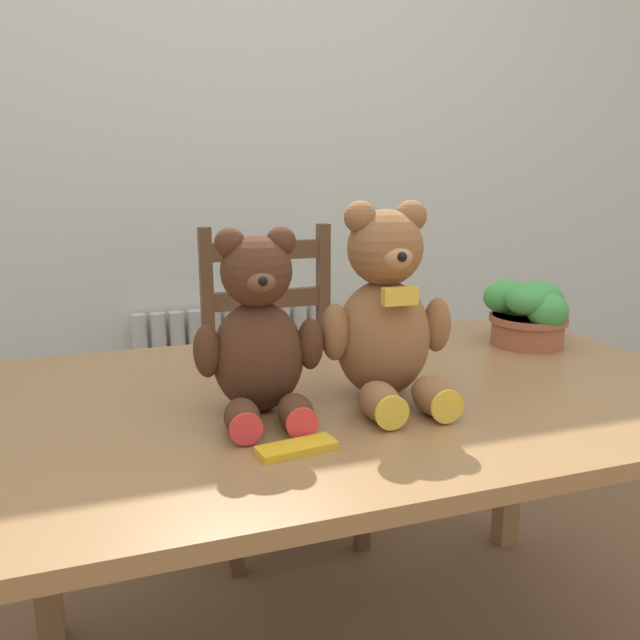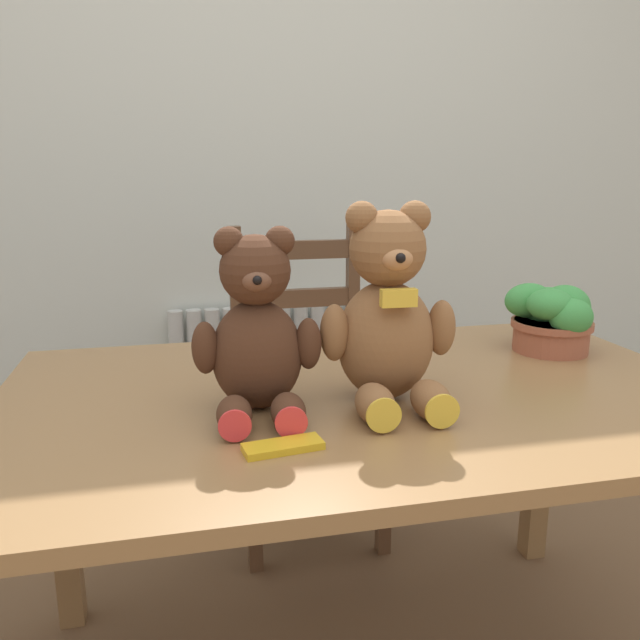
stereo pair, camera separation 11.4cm
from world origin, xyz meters
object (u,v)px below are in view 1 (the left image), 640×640
Objects in this scene: wooden_chair_behind at (279,389)px; potted_plant at (528,311)px; teddy_bear_left at (259,336)px; teddy_bear_right at (386,316)px; chocolate_bar at (297,448)px.

wooden_chair_behind reaches higher than potted_plant.
teddy_bear_right is at bearing -176.12° from teddy_bear_left.
wooden_chair_behind is 0.84m from potted_plant.
wooden_chair_behind reaches higher than chocolate_bar.
teddy_bear_right is (-0.00, -0.81, 0.42)m from wooden_chair_behind.
teddy_bear_right is at bearing 37.71° from chocolate_bar.
teddy_bear_right is (0.25, -0.00, 0.02)m from teddy_bear_left.
teddy_bear_right is 2.98× the size of chocolate_bar.
teddy_bear_right is at bearing 89.84° from wooden_chair_behind.
potted_plant is 0.84m from chocolate_bar.
wooden_chair_behind is at bearing 130.68° from potted_plant.
teddy_bear_left is at bearing 94.72° from chocolate_bar.
potted_plant is (0.74, 0.23, -0.06)m from teddy_bear_left.
teddy_bear_left is at bearing 72.96° from wooden_chair_behind.
potted_plant is at bearing -158.59° from teddy_bear_left.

